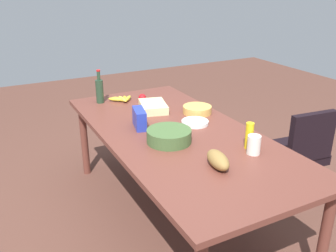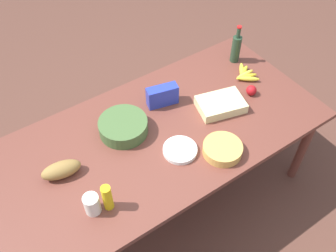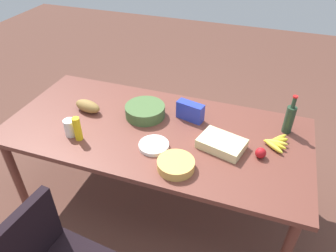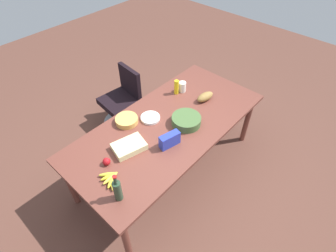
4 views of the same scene
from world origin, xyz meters
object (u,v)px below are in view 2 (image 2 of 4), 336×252
(mayo_jar, at_px, (92,204))
(wine_bottle, at_px, (236,48))
(mustard_bottle, at_px, (107,198))
(apple_red, at_px, (251,90))
(paper_plate_stack, at_px, (180,150))
(banana_bunch, at_px, (245,74))
(salad_bowl, at_px, (123,127))
(conference_table, at_px, (153,142))
(chip_bowl, at_px, (222,149))
(chip_bag_blue, at_px, (162,96))
(bread_loaf, at_px, (61,170))
(sheet_cake, at_px, (221,104))

(mayo_jar, distance_m, wine_bottle, 1.65)
(mustard_bottle, bearing_deg, apple_red, 10.39)
(paper_plate_stack, bearing_deg, banana_bunch, 20.60)
(paper_plate_stack, distance_m, salad_bowl, 0.41)
(conference_table, relative_size, mustard_bottle, 12.47)
(mustard_bottle, xyz_separation_m, chip_bowl, (0.78, -0.06, -0.06))
(apple_red, bearing_deg, salad_bowl, 167.66)
(mayo_jar, height_order, salad_bowl, mayo_jar)
(banana_bunch, bearing_deg, salad_bowl, 177.90)
(chip_bag_blue, bearing_deg, paper_plate_stack, -109.19)
(bread_loaf, height_order, sheet_cake, bread_loaf)
(mustard_bottle, bearing_deg, paper_plate_stack, 9.64)
(conference_table, distance_m, salad_bowl, 0.23)
(paper_plate_stack, relative_size, salad_bowl, 0.68)
(mustard_bottle, distance_m, salad_bowl, 0.57)
(paper_plate_stack, bearing_deg, sheet_cake, 18.87)
(chip_bag_blue, bearing_deg, mayo_jar, -148.07)
(chip_bowl, bearing_deg, mustard_bottle, 175.56)
(mayo_jar, bearing_deg, chip_bag_blue, 31.93)
(conference_table, bearing_deg, apple_red, -4.49)
(conference_table, xyz_separation_m, mayo_jar, (-0.57, -0.27, 0.13))
(salad_bowl, bearing_deg, bread_loaf, -168.70)
(bread_loaf, xyz_separation_m, mustard_bottle, (0.13, -0.35, 0.04))
(banana_bunch, distance_m, sheet_cake, 0.40)
(salad_bowl, bearing_deg, banana_bunch, -2.10)
(paper_plate_stack, xyz_separation_m, salad_bowl, (-0.21, 0.35, 0.03))
(salad_bowl, xyz_separation_m, chip_bowl, (0.43, -0.51, -0.02))
(apple_red, xyz_separation_m, mustard_bottle, (-1.30, -0.24, 0.06))
(wine_bottle, bearing_deg, banana_bunch, -108.18)
(sheet_cake, xyz_separation_m, chip_bowl, (-0.24, -0.31, -0.00))
(sheet_cake, relative_size, wine_bottle, 1.01)
(banana_bunch, relative_size, wine_bottle, 0.78)
(wine_bottle, bearing_deg, bread_loaf, -170.83)
(paper_plate_stack, bearing_deg, mustard_bottle, -170.36)
(bread_loaf, distance_m, paper_plate_stack, 0.74)
(bread_loaf, relative_size, wine_bottle, 0.75)
(sheet_cake, bearing_deg, mayo_jar, -168.46)
(mustard_bottle, height_order, salad_bowl, mustard_bottle)
(banana_bunch, height_order, mayo_jar, mayo_jar)
(mayo_jar, distance_m, sheet_cake, 1.13)
(bread_loaf, xyz_separation_m, salad_bowl, (0.48, 0.10, -0.00))
(conference_table, distance_m, sheet_cake, 0.55)
(bread_loaf, bearing_deg, chip_bowl, -24.29)
(chip_bowl, bearing_deg, wine_bottle, 44.50)
(salad_bowl, height_order, chip_bag_blue, chip_bag_blue)
(mayo_jar, bearing_deg, bread_loaf, 98.09)
(conference_table, bearing_deg, chip_bag_blue, 44.98)
(salad_bowl, relative_size, chip_bowl, 1.29)
(conference_table, xyz_separation_m, bread_loaf, (-0.62, 0.05, 0.12))
(paper_plate_stack, xyz_separation_m, chip_bowl, (0.22, -0.16, 0.02))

